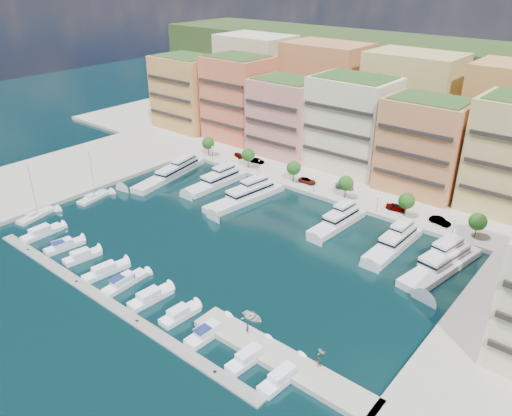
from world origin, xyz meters
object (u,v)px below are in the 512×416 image
object	(u,v)px
cruiser_8	(250,357)
person_1	(318,362)
cruiser_6	(180,315)
car_0	(239,155)
yacht_2	(247,195)
tree_1	(248,155)
car_3	(345,186)
tree_5	(478,222)
yacht_5	(395,242)
lamppost_0	(212,151)
yacht_6	(443,263)
cruiser_0	(42,233)
car_1	(257,161)
tender_0	(253,317)
tree_2	(294,168)
cruiser_2	(82,257)
cruiser_5	(151,298)
tree_4	(407,201)
person_0	(248,328)
lamppost_1	(259,165)
cruiser_4	(125,282)
cruiser_7	(209,332)
yacht_1	(217,181)
cruiser_9	(283,377)
lamppost_2	(314,181)
cruiser_1	(64,246)
tree_0	(208,143)
yacht_4	(338,221)
car_4	(396,207)
yacht_0	(172,172)
car_2	(307,181)
cruiser_3	(106,271)
lamppost_3	(378,201)
tender_3	(321,351)
sailboat_0	(36,216)
tree_3	(346,183)

from	to	relation	value
cruiser_8	person_1	size ratio (longest dim) A/B	5.41
cruiser_6	car_0	xyz separation A→B (m)	(-41.85, 62.30, 1.13)
yacht_2	cruiser_8	distance (m)	56.80
tree_1	car_3	xyz separation A→B (m)	(29.40, 4.25, -3.05)
tree_5	yacht_5	world-z (taller)	tree_5
tree_1	lamppost_0	distance (m)	12.25
yacht_6	cruiser_8	world-z (taller)	yacht_6
cruiser_0	car_1	size ratio (longest dim) A/B	2.18
yacht_2	tender_0	size ratio (longest dim) A/B	5.84
tree_2	person_1	size ratio (longest dim) A/B	3.51
lamppost_0	car_0	size ratio (longest dim) A/B	1.06
cruiser_2	cruiser_6	bearing A→B (deg)	0.01
cruiser_2	cruiser_5	xyz separation A→B (m)	(21.44, -0.01, -0.00)
tree_4	person_0	size ratio (longest dim) A/B	3.44
lamppost_1	person_0	world-z (taller)	lamppost_1
tree_1	cruiser_4	bearing A→B (deg)	-71.38
lamppost_0	cruiser_7	size ratio (longest dim) A/B	0.48
yacht_1	cruiser_9	world-z (taller)	yacht_1
tree_1	lamppost_2	size ratio (longest dim) A/B	1.35
cruiser_1	yacht_6	bearing A→B (deg)	34.16
tree_0	tree_5	distance (m)	80.00
tree_2	cruiser_9	world-z (taller)	tree_2
cruiser_7	car_1	xyz separation A→B (m)	(-41.42, 62.13, 1.12)
tree_1	cruiser_0	distance (m)	59.10
tree_0	tree_1	distance (m)	16.00
yacht_5	lamppost_1	bearing A→B (deg)	166.65
yacht_4	person_0	size ratio (longest dim) A/B	10.73
tree_5	cruiser_9	world-z (taller)	tree_5
tree_0	lamppost_2	xyz separation A→B (m)	(40.00, -2.30, -0.92)
car_1	car_4	distance (m)	45.31
yacht_0	car_2	world-z (taller)	yacht_0
cruiser_3	cruiser_5	distance (m)	13.29
person_0	tree_5	bearing A→B (deg)	-25.32
cruiser_5	lamppost_1	bearing A→B (deg)	110.57
lamppost_2	yacht_6	size ratio (longest dim) A/B	0.18
cruiser_2	cruiser_6	distance (m)	29.04
person_0	cruiser_0	bearing A→B (deg)	86.07
cruiser_6	cruiser_8	xyz separation A→B (m)	(15.63, -0.01, -0.00)
yacht_4	lamppost_3	bearing A→B (deg)	67.54
cruiser_6	cruiser_8	bearing A→B (deg)	-0.05
lamppost_0	tender_0	size ratio (longest dim) A/B	1.02
person_1	yacht_4	bearing A→B (deg)	-105.51
tender_3	sailboat_0	bearing A→B (deg)	113.83
tree_0	lamppost_3	size ratio (longest dim) A/B	1.35
yacht_2	person_1	bearing A→B (deg)	-39.44
tree_3	yacht_0	xyz separation A→B (m)	(-45.53, -16.90, -3.53)
tree_3	tree_0	bearing A→B (deg)	180.00
yacht_1	yacht_4	distance (m)	37.31
yacht_6	cruiser_1	xyz separation A→B (m)	(-63.88, -43.35, -0.64)
cruiser_7	tender_3	bearing A→B (deg)	26.47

